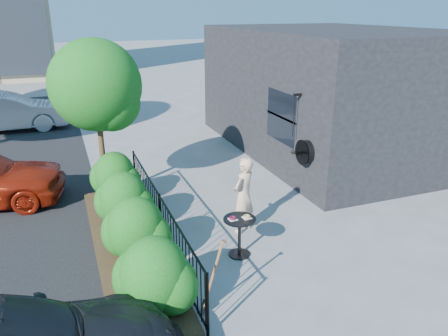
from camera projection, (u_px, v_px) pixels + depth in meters
name	position (u px, v px, depth m)	size (l,w,h in m)	color
ground	(228.00, 230.00, 9.68)	(120.00, 120.00, 0.00)	gray
shop_building	(331.00, 90.00, 14.77)	(6.22, 9.00, 4.00)	black
fence	(160.00, 218.00, 8.98)	(0.05, 6.05, 1.10)	black
planting_bed	(128.00, 246.00, 8.92)	(1.30, 6.00, 0.08)	#382616
shrubs	(130.00, 214.00, 8.82)	(1.10, 5.60, 1.24)	#135715
patio_tree	(99.00, 91.00, 10.39)	(2.20, 2.20, 3.94)	#3F2B19
cafe_table	(240.00, 230.00, 8.49)	(0.64, 0.64, 0.86)	black
woman	(244.00, 195.00, 9.36)	(0.62, 0.41, 1.69)	#DCAD8E
shovel	(211.00, 281.00, 6.89)	(0.44, 0.17, 1.28)	brown
car_silver	(6.00, 112.00, 17.20)	(1.60, 4.60, 1.52)	#B8B8BD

